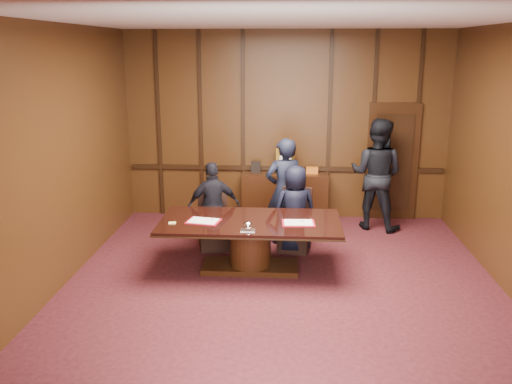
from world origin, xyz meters
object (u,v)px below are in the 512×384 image
(signatory_right, at_px, (295,209))
(witness_right, at_px, (376,174))
(sideboard, at_px, (285,195))
(witness_left, at_px, (284,191))
(signatory_left, at_px, (213,207))
(conference_table, at_px, (250,237))

(signatory_right, bearing_deg, witness_right, -154.25)
(sideboard, bearing_deg, witness_left, -90.00)
(signatory_right, height_order, witness_left, witness_left)
(witness_right, bearing_deg, signatory_right, 65.82)
(signatory_right, bearing_deg, witness_left, -81.62)
(signatory_left, distance_m, signatory_right, 1.30)
(sideboard, height_order, signatory_right, sideboard)
(sideboard, relative_size, witness_left, 0.90)
(witness_left, bearing_deg, witness_right, -170.70)
(conference_table, bearing_deg, signatory_right, 50.91)
(signatory_right, bearing_deg, signatory_left, -15.37)
(signatory_right, bearing_deg, sideboard, -99.21)
(witness_right, bearing_deg, witness_left, 52.58)
(conference_table, distance_m, witness_left, 1.35)
(sideboard, xyz_separation_m, witness_right, (1.63, -0.38, 0.51))
(conference_table, xyz_separation_m, signatory_left, (-0.65, 0.80, 0.21))
(sideboard, bearing_deg, witness_right, -13.13)
(witness_left, bearing_deg, sideboard, -108.59)
(conference_table, relative_size, signatory_right, 1.86)
(conference_table, xyz_separation_m, witness_right, (2.10, 2.06, 0.48))
(signatory_left, height_order, witness_left, witness_left)
(sideboard, xyz_separation_m, witness_left, (-0.00, -1.24, 0.40))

